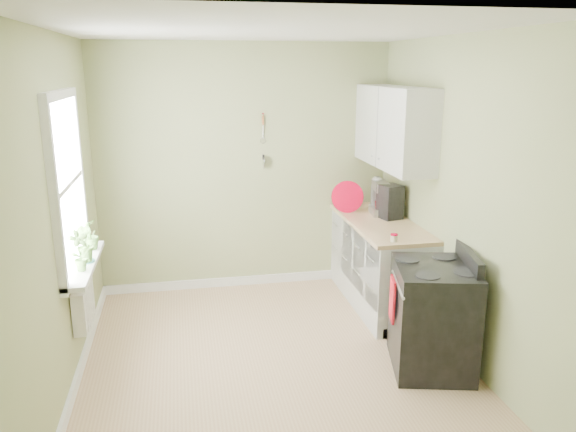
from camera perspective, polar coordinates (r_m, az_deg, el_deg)
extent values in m
cube|color=tan|center=(4.96, -1.48, -14.64)|extent=(3.20, 3.60, 0.02)
cube|color=white|center=(4.32, -1.73, 18.52)|extent=(3.20, 3.60, 0.02)
cube|color=#9BA16E|center=(6.20, -4.38, 4.79)|extent=(3.20, 0.02, 2.70)
cube|color=#9BA16E|center=(4.49, -22.32, -0.26)|extent=(0.02, 3.60, 2.70)
cube|color=#9BA16E|center=(4.97, 17.05, 1.61)|extent=(0.02, 3.60, 2.70)
cube|color=silver|center=(5.97, 9.28, -4.86)|extent=(0.60, 1.60, 0.87)
cube|color=tan|center=(5.83, 9.37, -0.66)|extent=(0.64, 1.60, 0.04)
cube|color=silver|center=(5.80, 10.70, 8.86)|extent=(0.35, 1.40, 0.80)
cube|color=white|center=(4.73, -21.66, 3.03)|extent=(0.02, 1.00, 1.30)
cube|color=white|center=(4.64, -22.23, 11.34)|extent=(0.06, 1.14, 0.07)
cube|color=white|center=(4.90, -20.66, -4.81)|extent=(0.06, 1.14, 0.07)
cube|color=white|center=(4.72, -21.42, 3.05)|extent=(0.04, 1.00, 0.04)
cube|color=white|center=(4.88, -19.98, -4.62)|extent=(0.18, 1.14, 0.04)
cube|color=white|center=(4.96, -20.07, -8.42)|extent=(0.12, 0.50, 0.35)
cylinder|color=tan|center=(6.13, -2.56, 9.70)|extent=(0.02, 0.02, 0.10)
cylinder|color=silver|center=(6.14, -2.55, 8.58)|extent=(0.01, 0.01, 0.16)
cylinder|color=silver|center=(6.19, -2.51, 5.46)|extent=(0.01, 0.14, 0.14)
cube|color=black|center=(4.84, 14.46, -10.11)|extent=(0.78, 0.85, 0.86)
cube|color=black|center=(4.67, 14.82, -5.15)|extent=(0.78, 0.85, 0.03)
cube|color=black|center=(4.77, 17.87, -4.07)|extent=(0.23, 0.72, 0.13)
cylinder|color=#B2B2B7|center=(4.59, 11.10, -6.79)|extent=(0.16, 0.58, 0.02)
cube|color=#AB131E|center=(4.73, 10.56, -8.31)|extent=(0.07, 0.21, 0.36)
cube|color=#B2B2B7|center=(6.08, 9.35, 0.55)|extent=(0.23, 0.32, 0.08)
cube|color=#B2B2B7|center=(6.16, 9.00, 2.08)|extent=(0.13, 0.09, 0.22)
cube|color=#B2B2B7|center=(6.03, 9.39, 3.03)|extent=(0.18, 0.31, 0.10)
sphere|color=#B2B2B7|center=(6.13, 9.06, 3.51)|extent=(0.12, 0.12, 0.12)
cylinder|color=silver|center=(6.01, 9.57, 0.96)|extent=(0.17, 0.17, 0.14)
cylinder|color=silver|center=(6.37, 6.10, 1.58)|extent=(0.10, 0.10, 0.13)
cone|color=silver|center=(6.35, 6.12, 2.32)|extent=(0.10, 0.10, 0.04)
cylinder|color=silver|center=(6.34, 5.49, 1.75)|extent=(0.10, 0.03, 0.07)
cube|color=black|center=(5.90, 10.33, 1.45)|extent=(0.25, 0.26, 0.35)
cylinder|color=black|center=(5.92, 10.01, 0.44)|extent=(0.11, 0.11, 0.12)
cylinder|color=#AD0220|center=(6.07, 6.06, 1.95)|extent=(0.35, 0.12, 0.35)
cylinder|color=beige|center=(5.15, 10.72, -2.25)|extent=(0.06, 0.06, 0.06)
cylinder|color=#AD0220|center=(5.14, 10.74, -1.87)|extent=(0.07, 0.07, 0.01)
imported|color=#4B7730|center=(4.62, -20.45, -3.34)|extent=(0.21, 0.20, 0.33)
imported|color=#4B7730|center=(4.82, -20.05, -2.76)|extent=(0.21, 0.21, 0.30)
imported|color=#4B7730|center=(5.15, -19.49, -1.79)|extent=(0.19, 0.19, 0.27)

